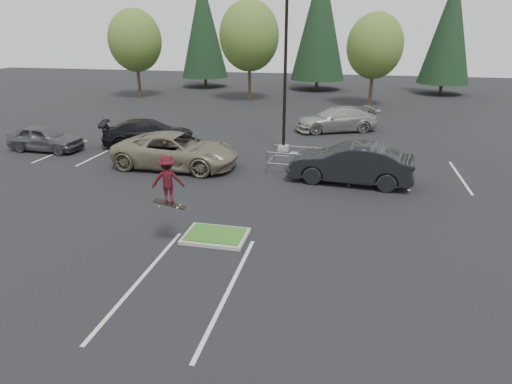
% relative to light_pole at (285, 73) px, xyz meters
% --- Properties ---
extents(ground, '(120.00, 120.00, 0.00)m').
position_rel_light_pole_xyz_m(ground, '(-0.50, -12.00, -4.56)').
color(ground, black).
rests_on(ground, ground).
extents(grass_median, '(2.20, 1.60, 0.16)m').
position_rel_light_pole_xyz_m(grass_median, '(-0.50, -12.00, -4.48)').
color(grass_median, gray).
rests_on(grass_median, ground).
extents(stall_lines, '(22.62, 17.60, 0.01)m').
position_rel_light_pole_xyz_m(stall_lines, '(-1.85, -5.98, -4.56)').
color(stall_lines, beige).
rests_on(stall_lines, ground).
extents(light_pole, '(0.70, 0.60, 10.12)m').
position_rel_light_pole_xyz_m(light_pole, '(0.00, 0.00, 0.00)').
color(light_pole, gray).
rests_on(light_pole, ground).
extents(decid_a, '(5.44, 5.44, 8.91)m').
position_rel_light_pole_xyz_m(decid_a, '(-18.51, 18.03, 1.02)').
color(decid_a, '#38281C').
rests_on(decid_a, ground).
extents(decid_b, '(5.89, 5.89, 9.64)m').
position_rel_light_pole_xyz_m(decid_b, '(-6.51, 18.53, 1.48)').
color(decid_b, '#38281C').
rests_on(decid_b, ground).
extents(decid_c, '(5.12, 5.12, 8.38)m').
position_rel_light_pole_xyz_m(decid_c, '(5.49, 17.83, 0.69)').
color(decid_c, '#38281C').
rests_on(decid_c, ground).
extents(conif_a, '(5.72, 5.72, 13.00)m').
position_rel_light_pole_xyz_m(conif_a, '(-14.50, 28.00, 2.54)').
color(conif_a, '#38281C').
rests_on(conif_a, ground).
extents(conif_b, '(6.38, 6.38, 14.50)m').
position_rel_light_pole_xyz_m(conif_b, '(-0.50, 28.50, 3.29)').
color(conif_b, '#38281C').
rests_on(conif_b, ground).
extents(conif_c, '(5.50, 5.50, 12.50)m').
position_rel_light_pole_xyz_m(conif_c, '(13.50, 27.50, 2.29)').
color(conif_c, '#38281C').
rests_on(conif_c, ground).
extents(cart_corral, '(4.29, 1.80, 1.19)m').
position_rel_light_pole_xyz_m(cart_corral, '(1.53, -3.97, -3.81)').
color(cart_corral, '#989AA0').
rests_on(cart_corral, ground).
extents(skateboarder, '(1.15, 0.86, 1.77)m').
position_rel_light_pole_xyz_m(skateboarder, '(-1.70, -13.00, -2.15)').
color(skateboarder, black).
rests_on(skateboarder, ground).
extents(car_l_tan, '(6.65, 3.23, 1.82)m').
position_rel_light_pole_xyz_m(car_l_tan, '(-5.00, -4.55, -3.65)').
color(car_l_tan, '#77705B').
rests_on(car_l_tan, ground).
extents(car_l_black, '(6.15, 4.26, 1.65)m').
position_rel_light_pole_xyz_m(car_l_black, '(-8.50, -0.74, -3.73)').
color(car_l_black, black).
rests_on(car_l_black, ground).
extents(car_l_grey, '(4.55, 1.95, 1.53)m').
position_rel_light_pole_xyz_m(car_l_grey, '(-14.00, -3.13, -3.79)').
color(car_l_grey, '#484A4F').
rests_on(car_l_grey, ground).
extents(car_r_charc, '(5.90, 2.51, 1.89)m').
position_rel_light_pole_xyz_m(car_r_charc, '(4.00, -5.00, -3.61)').
color(car_r_charc, black).
rests_on(car_r_charc, ground).
extents(car_far_silver, '(6.29, 4.48, 1.69)m').
position_rel_light_pole_xyz_m(car_far_silver, '(2.95, 6.07, -3.71)').
color(car_far_silver, '#9E9E99').
rests_on(car_far_silver, ground).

